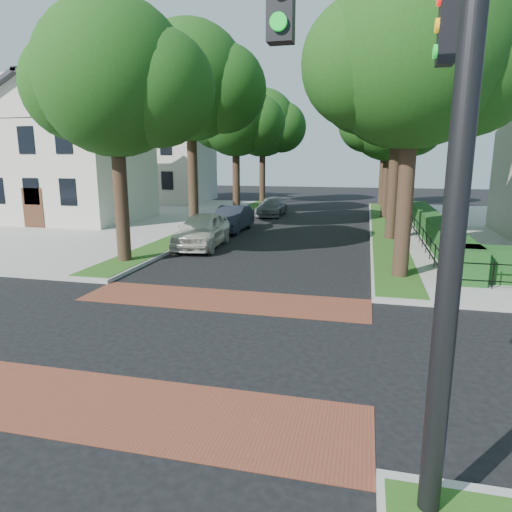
# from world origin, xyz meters

# --- Properties ---
(ground) EXTENTS (120.00, 120.00, 0.00)m
(ground) POSITION_xyz_m (0.00, 0.00, 0.00)
(ground) COLOR black
(ground) RESTS_ON ground
(sidewalk_nw) EXTENTS (30.00, 30.00, 0.15)m
(sidewalk_nw) POSITION_xyz_m (-19.50, 19.00, 0.07)
(sidewalk_nw) COLOR gray
(sidewalk_nw) RESTS_ON ground
(crosswalk_far) EXTENTS (9.00, 2.20, 0.01)m
(crosswalk_far) POSITION_xyz_m (0.00, 3.20, 0.01)
(crosswalk_far) COLOR brown
(crosswalk_far) RESTS_ON ground
(crosswalk_near) EXTENTS (9.00, 2.20, 0.01)m
(crosswalk_near) POSITION_xyz_m (0.00, -3.20, 0.01)
(crosswalk_near) COLOR brown
(crosswalk_near) RESTS_ON ground
(grass_strip_ne) EXTENTS (1.60, 29.80, 0.02)m
(grass_strip_ne) POSITION_xyz_m (5.40, 19.10, 0.16)
(grass_strip_ne) COLOR #1A4413
(grass_strip_ne) RESTS_ON sidewalk_ne
(grass_strip_nw) EXTENTS (1.60, 29.80, 0.02)m
(grass_strip_nw) POSITION_xyz_m (-5.40, 19.10, 0.16)
(grass_strip_nw) COLOR #1A4413
(grass_strip_nw) RESTS_ON sidewalk_nw
(tree_right_near) EXTENTS (7.75, 6.67, 10.66)m
(tree_right_near) POSITION_xyz_m (5.60, 7.24, 7.63)
(tree_right_near) COLOR black
(tree_right_near) RESTS_ON sidewalk_ne
(tree_right_mid) EXTENTS (8.25, 7.09, 11.22)m
(tree_right_mid) POSITION_xyz_m (5.61, 15.25, 7.99)
(tree_right_mid) COLOR black
(tree_right_mid) RESTS_ON sidewalk_ne
(tree_right_far) EXTENTS (7.25, 6.23, 9.74)m
(tree_right_far) POSITION_xyz_m (5.60, 24.22, 6.91)
(tree_right_far) COLOR black
(tree_right_far) RESTS_ON sidewalk_ne
(tree_right_back) EXTENTS (7.50, 6.45, 10.20)m
(tree_right_back) POSITION_xyz_m (5.60, 33.23, 7.27)
(tree_right_back) COLOR black
(tree_right_back) RESTS_ON sidewalk_ne
(tree_left_near) EXTENTS (7.50, 6.45, 10.20)m
(tree_left_near) POSITION_xyz_m (-5.40, 7.23, 7.27)
(tree_left_near) COLOR black
(tree_left_near) RESTS_ON sidewalk_nw
(tree_left_mid) EXTENTS (8.00, 6.88, 11.48)m
(tree_left_mid) POSITION_xyz_m (-5.39, 15.24, 8.34)
(tree_left_mid) COLOR black
(tree_left_mid) RESTS_ON sidewalk_nw
(tree_left_far) EXTENTS (7.00, 6.02, 9.86)m
(tree_left_far) POSITION_xyz_m (-5.40, 24.22, 7.12)
(tree_left_far) COLOR black
(tree_left_far) RESTS_ON sidewalk_nw
(tree_left_back) EXTENTS (7.75, 6.66, 10.44)m
(tree_left_back) POSITION_xyz_m (-5.40, 33.24, 7.41)
(tree_left_back) COLOR black
(tree_left_back) RESTS_ON sidewalk_nw
(hedge_main_road) EXTENTS (1.00, 18.00, 1.20)m
(hedge_main_road) POSITION_xyz_m (7.70, 15.00, 0.75)
(hedge_main_road) COLOR #153F17
(hedge_main_road) RESTS_ON sidewalk_ne
(fence_main_road) EXTENTS (0.06, 18.00, 0.90)m
(fence_main_road) POSITION_xyz_m (6.90, 15.00, 0.60)
(fence_main_road) COLOR black
(fence_main_road) RESTS_ON sidewalk_ne
(house_left_near) EXTENTS (10.00, 9.00, 10.14)m
(house_left_near) POSITION_xyz_m (-15.49, 17.99, 5.04)
(house_left_near) COLOR beige
(house_left_near) RESTS_ON sidewalk_nw
(house_left_far) EXTENTS (10.00, 9.00, 10.14)m
(house_left_far) POSITION_xyz_m (-15.49, 31.99, 5.04)
(house_left_far) COLOR beige
(house_left_far) RESTS_ON sidewalk_nw
(traffic_signal) EXTENTS (2.17, 2.00, 8.00)m
(traffic_signal) POSITION_xyz_m (4.89, -4.41, 4.71)
(traffic_signal) COLOR black
(traffic_signal) RESTS_ON sidewalk_se
(parked_car_front) EXTENTS (2.33, 5.10, 1.70)m
(parked_car_front) POSITION_xyz_m (-3.60, 11.16, 0.85)
(parked_car_front) COLOR beige
(parked_car_front) RESTS_ON ground
(parked_car_middle) EXTENTS (1.68, 4.61, 1.51)m
(parked_car_middle) POSITION_xyz_m (-3.60, 16.33, 0.75)
(parked_car_middle) COLOR #1F232F
(parked_car_middle) RESTS_ON ground
(parked_car_rear) EXTENTS (1.88, 4.58, 1.33)m
(parked_car_rear) POSITION_xyz_m (-2.79, 24.29, 0.66)
(parked_car_rear) COLOR slate
(parked_car_rear) RESTS_ON ground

